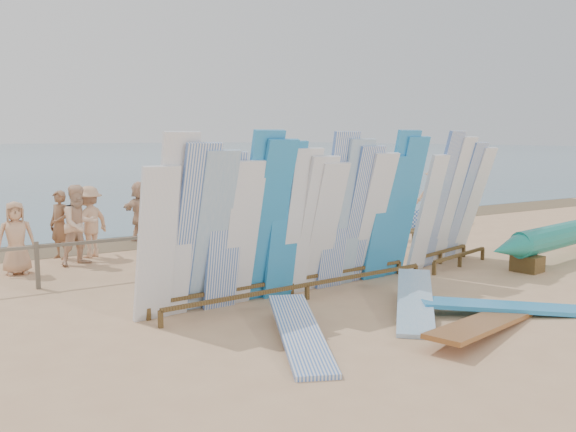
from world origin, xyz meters
TOP-DOWN VIEW (x-y plane):
  - ground at (0.00, 0.00)m, footprint 160.00×160.00m
  - wet_sand_strip at (0.00, 7.20)m, footprint 40.00×2.60m
  - fence at (0.00, 3.00)m, footprint 12.08×0.08m
  - main_surfboard_rack at (-0.11, -0.07)m, footprint 5.95×1.18m
  - side_surfboard_rack at (4.18, 0.40)m, footprint 2.67×1.37m
  - outrigger_canoe at (6.81, -0.60)m, footprint 6.29×1.63m
  - vendor_table at (4.03, 1.26)m, footprint 0.91×0.66m
  - flat_board_c at (1.05, -3.20)m, footprint 2.74×1.36m
  - flat_board_e at (-1.45, -2.16)m, footprint 1.58×2.70m
  - flat_board_b at (0.94, -1.91)m, footprint 2.23×2.36m
  - flat_board_d at (2.12, -2.72)m, footprint 2.61×1.85m
  - beach_chair_left at (-0.63, 4.00)m, footprint 0.59×0.61m
  - beach_chair_right at (1.35, 3.85)m, footprint 0.84×0.85m
  - stroller at (1.08, 3.59)m, footprint 0.91×1.04m
  - beachgoer_6 at (3.79, 4.21)m, footprint 0.65×0.88m
  - beachgoer_extra_0 at (9.06, 5.75)m, footprint 1.15×1.22m
  - beachgoer_4 at (1.06, 4.89)m, footprint 1.04×1.08m
  - beachgoer_0 at (-4.14, 4.55)m, footprint 0.77×0.40m
  - beachgoer_1 at (-3.03, 5.75)m, footprint 0.56×0.67m
  - beachgoer_3 at (-2.40, 5.58)m, footprint 1.17×0.95m
  - beachgoer_2 at (-2.79, 4.83)m, footprint 0.96×0.66m
  - beachgoer_8 at (5.00, 4.12)m, footprint 1.00×0.66m
  - beachgoer_5 at (-0.66, 7.07)m, footprint 1.12×1.59m

SIDE VIEW (x-z plane):
  - ground at x=0.00m, z-range 0.00..0.00m
  - wet_sand_strip at x=0.00m, z-range -0.01..0.01m
  - flat_board_c at x=1.05m, z-range -0.14..0.14m
  - flat_board_e at x=-1.45m, z-range -0.17..0.17m
  - flat_board_b at x=0.94m, z-range -0.22..0.22m
  - flat_board_d at x=2.12m, z-range -0.12..0.12m
  - beach_chair_left at x=-0.63m, z-range -0.19..0.73m
  - beach_chair_right at x=1.35m, z-range -0.20..0.77m
  - vendor_table at x=4.03m, z-range -0.20..0.98m
  - stroller at x=1.08m, z-range -0.12..1.08m
  - outrigger_canoe at x=6.81m, z-range 0.12..1.02m
  - fence at x=0.00m, z-range 0.18..1.08m
  - beachgoer_0 at x=-4.14m, z-range 0.00..1.53m
  - beachgoer_1 at x=-3.03m, z-range 0.00..1.61m
  - beachgoer_6 at x=3.79m, z-range 0.00..1.62m
  - beachgoer_5 at x=-0.66m, z-range 0.00..1.65m
  - beachgoer_3 at x=-2.40m, z-range 0.00..1.70m
  - beachgoer_2 at x=-2.79m, z-range 0.00..1.79m
  - beachgoer_4 at x=1.06m, z-range 0.00..1.80m
  - beachgoer_extra_0 at x=9.06m, z-range 0.00..1.83m
  - beachgoer_8 at x=5.00m, z-range 0.00..1.88m
  - main_surfboard_rack at x=-0.11m, z-range -0.15..2.83m
  - side_surfboard_rack at x=4.18m, z-range -0.15..2.83m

